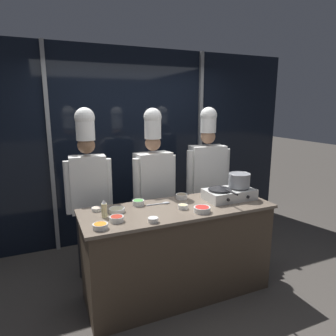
{
  "coord_description": "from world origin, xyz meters",
  "views": [
    {
      "loc": [
        -1.21,
        -2.55,
        1.94
      ],
      "look_at": [
        0.0,
        0.25,
        1.29
      ],
      "focal_mm": 32.0,
      "sensor_mm": 36.0,
      "label": 1
    }
  ],
  "objects_px": {
    "prep_bowl_chili_flakes": "(117,218)",
    "chef_head": "(88,180)",
    "stock_pot": "(239,180)",
    "frying_pan": "(220,188)",
    "chef_line": "(207,170)",
    "prep_bowl_scallions": "(138,202)",
    "prep_bowl_noodles": "(117,210)",
    "portable_stove": "(229,194)",
    "squeeze_bottle_oil": "(104,209)",
    "prep_bowl_mushrooms": "(182,196)",
    "serving_spoon_slotted": "(163,203)",
    "prep_bowl_carrots": "(100,226)",
    "prep_bowl_bell_pepper": "(202,209)",
    "chef_sous": "(154,177)",
    "prep_bowl_rice": "(153,220)",
    "prep_bowl_chicken": "(97,209)",
    "prep_bowl_ginger": "(183,206)"
  },
  "relations": [
    {
      "from": "prep_bowl_chili_flakes",
      "to": "chef_head",
      "type": "relative_size",
      "value": 0.07
    },
    {
      "from": "stock_pot",
      "to": "prep_bowl_chili_flakes",
      "type": "relative_size",
      "value": 2.04
    },
    {
      "from": "frying_pan",
      "to": "chef_line",
      "type": "xyz_separation_m",
      "value": [
        0.28,
        0.74,
        0.01
      ]
    },
    {
      "from": "prep_bowl_scallions",
      "to": "prep_bowl_chili_flakes",
      "type": "bearing_deg",
      "value": -132.64
    },
    {
      "from": "prep_bowl_scallions",
      "to": "prep_bowl_noodles",
      "type": "bearing_deg",
      "value": -156.72
    },
    {
      "from": "portable_stove",
      "to": "squeeze_bottle_oil",
      "type": "bearing_deg",
      "value": 179.88
    },
    {
      "from": "prep_bowl_mushrooms",
      "to": "prep_bowl_noodles",
      "type": "distance_m",
      "value": 0.76
    },
    {
      "from": "prep_bowl_mushrooms",
      "to": "chef_head",
      "type": "height_order",
      "value": "chef_head"
    },
    {
      "from": "portable_stove",
      "to": "prep_bowl_mushrooms",
      "type": "distance_m",
      "value": 0.51
    },
    {
      "from": "prep_bowl_scallions",
      "to": "stock_pot",
      "type": "bearing_deg",
      "value": -10.13
    },
    {
      "from": "serving_spoon_slotted",
      "to": "frying_pan",
      "type": "bearing_deg",
      "value": -13.38
    },
    {
      "from": "prep_bowl_carrots",
      "to": "prep_bowl_scallions",
      "type": "distance_m",
      "value": 0.64
    },
    {
      "from": "chef_head",
      "to": "stock_pot",
      "type": "bearing_deg",
      "value": 160.87
    },
    {
      "from": "prep_bowl_carrots",
      "to": "prep_bowl_bell_pepper",
      "type": "distance_m",
      "value": 0.96
    },
    {
      "from": "stock_pot",
      "to": "chef_sous",
      "type": "relative_size",
      "value": 0.14
    },
    {
      "from": "stock_pot",
      "to": "chef_sous",
      "type": "distance_m",
      "value": 1.0
    },
    {
      "from": "portable_stove",
      "to": "prep_bowl_rice",
      "type": "relative_size",
      "value": 5.74
    },
    {
      "from": "squeeze_bottle_oil",
      "to": "prep_bowl_chicken",
      "type": "xyz_separation_m",
      "value": [
        -0.04,
        0.2,
        -0.06
      ]
    },
    {
      "from": "frying_pan",
      "to": "prep_bowl_chili_flakes",
      "type": "relative_size",
      "value": 3.38
    },
    {
      "from": "prep_bowl_ginger",
      "to": "serving_spoon_slotted",
      "type": "bearing_deg",
      "value": 119.83
    },
    {
      "from": "prep_bowl_rice",
      "to": "prep_bowl_ginger",
      "type": "bearing_deg",
      "value": 27.45
    },
    {
      "from": "prep_bowl_ginger",
      "to": "prep_bowl_noodles",
      "type": "bearing_deg",
      "value": 164.92
    },
    {
      "from": "prep_bowl_bell_pepper",
      "to": "chef_head",
      "type": "bearing_deg",
      "value": 135.67
    },
    {
      "from": "squeeze_bottle_oil",
      "to": "chef_sous",
      "type": "distance_m",
      "value": 0.99
    },
    {
      "from": "frying_pan",
      "to": "serving_spoon_slotted",
      "type": "height_order",
      "value": "frying_pan"
    },
    {
      "from": "stock_pot",
      "to": "prep_bowl_noodles",
      "type": "bearing_deg",
      "value": 176.28
    },
    {
      "from": "serving_spoon_slotted",
      "to": "stock_pot",
      "type": "bearing_deg",
      "value": -9.22
    },
    {
      "from": "prep_bowl_chili_flakes",
      "to": "chef_head",
      "type": "xyz_separation_m",
      "value": [
        -0.11,
        0.8,
        0.16
      ]
    },
    {
      "from": "prep_bowl_scallions",
      "to": "prep_bowl_chicken",
      "type": "relative_size",
      "value": 1.26
    },
    {
      "from": "chef_head",
      "to": "prep_bowl_scallions",
      "type": "bearing_deg",
      "value": 136.39
    },
    {
      "from": "prep_bowl_rice",
      "to": "chef_line",
      "type": "distance_m",
      "value": 1.53
    },
    {
      "from": "portable_stove",
      "to": "chef_sous",
      "type": "bearing_deg",
      "value": 132.56
    },
    {
      "from": "prep_bowl_chili_flakes",
      "to": "prep_bowl_ginger",
      "type": "bearing_deg",
      "value": 5.02
    },
    {
      "from": "chef_sous",
      "to": "chef_line",
      "type": "relative_size",
      "value": 1.0
    },
    {
      "from": "prep_bowl_chili_flakes",
      "to": "prep_bowl_chicken",
      "type": "relative_size",
      "value": 1.31
    },
    {
      "from": "prep_bowl_scallions",
      "to": "chef_sous",
      "type": "bearing_deg",
      "value": 53.97
    },
    {
      "from": "prep_bowl_bell_pepper",
      "to": "chef_head",
      "type": "relative_size",
      "value": 0.09
    },
    {
      "from": "prep_bowl_noodles",
      "to": "chef_sous",
      "type": "distance_m",
      "value": 0.84
    },
    {
      "from": "squeeze_bottle_oil",
      "to": "prep_bowl_mushrooms",
      "type": "xyz_separation_m",
      "value": [
        0.88,
        0.21,
        -0.05
      ]
    },
    {
      "from": "chef_line",
      "to": "chef_sous",
      "type": "bearing_deg",
      "value": 10.98
    },
    {
      "from": "prep_bowl_scallions",
      "to": "chef_sous",
      "type": "height_order",
      "value": "chef_sous"
    },
    {
      "from": "prep_bowl_bell_pepper",
      "to": "serving_spoon_slotted",
      "type": "relative_size",
      "value": 0.65
    },
    {
      "from": "serving_spoon_slotted",
      "to": "chef_head",
      "type": "bearing_deg",
      "value": 141.63
    },
    {
      "from": "chef_sous",
      "to": "chef_line",
      "type": "distance_m",
      "value": 0.78
    },
    {
      "from": "prep_bowl_chili_flakes",
      "to": "prep_bowl_rice",
      "type": "distance_m",
      "value": 0.32
    },
    {
      "from": "portable_stove",
      "to": "prep_bowl_noodles",
      "type": "height_order",
      "value": "portable_stove"
    },
    {
      "from": "chef_line",
      "to": "prep_bowl_rice",
      "type": "bearing_deg",
      "value": 47.91
    },
    {
      "from": "squeeze_bottle_oil",
      "to": "chef_head",
      "type": "xyz_separation_m",
      "value": [
        -0.03,
        0.66,
        0.11
      ]
    },
    {
      "from": "frying_pan",
      "to": "prep_bowl_carrots",
      "type": "xyz_separation_m",
      "value": [
        -1.31,
        -0.24,
        -0.11
      ]
    },
    {
      "from": "prep_bowl_mushrooms",
      "to": "prep_bowl_chicken",
      "type": "bearing_deg",
      "value": -178.92
    }
  ]
}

